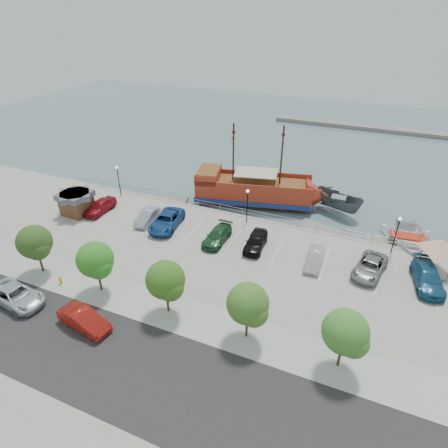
% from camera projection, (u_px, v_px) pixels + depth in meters
% --- Properties ---
extents(ground, '(160.00, 160.00, 0.00)m').
position_uv_depth(ground, '(225.00, 259.00, 39.74)').
color(ground, slate).
extents(land_slab, '(100.00, 58.00, 1.20)m').
position_uv_depth(land_slab, '(93.00, 440.00, 22.94)').
color(land_slab, gray).
rests_on(land_slab, ground).
extents(street, '(100.00, 8.00, 0.04)m').
position_uv_depth(street, '(138.00, 370.00, 26.58)').
color(street, '#282525').
rests_on(street, land_slab).
extents(sidewalk, '(100.00, 4.00, 0.05)m').
position_uv_depth(sidewalk, '(179.00, 314.00, 31.31)').
color(sidewalk, '#A7A6A4').
rests_on(sidewalk, land_slab).
extents(seawall_railing, '(50.00, 0.06, 1.00)m').
position_uv_depth(seawall_railing, '(250.00, 213.00, 45.11)').
color(seawall_railing, gray).
rests_on(seawall_railing, land_slab).
extents(far_shore, '(40.00, 3.00, 0.80)m').
position_uv_depth(far_shore, '(369.00, 128.00, 79.62)').
color(far_shore, gray).
rests_on(far_shore, ground).
extents(pirate_ship, '(18.09, 8.63, 11.20)m').
position_uv_depth(pirate_ship, '(263.00, 191.00, 49.66)').
color(pirate_ship, '#A4311B').
rests_on(pirate_ship, ground).
extents(patrol_boat, '(7.15, 5.04, 2.59)m').
position_uv_depth(patrol_boat, '(338.00, 203.00, 47.84)').
color(patrol_boat, '#484D55').
rests_on(patrol_boat, ground).
extents(speedboat, '(6.36, 8.36, 1.62)m').
position_uv_depth(speedboat, '(408.00, 239.00, 41.62)').
color(speedboat, white).
rests_on(speedboat, ground).
extents(dock_west, '(6.96, 3.33, 0.38)m').
position_uv_depth(dock_west, '(163.00, 199.00, 51.31)').
color(dock_west, gray).
rests_on(dock_west, ground).
extents(dock_mid, '(7.75, 4.13, 0.43)m').
position_uv_depth(dock_mid, '(329.00, 233.00, 43.77)').
color(dock_mid, gray).
rests_on(dock_mid, ground).
extents(dock_east, '(7.12, 3.00, 0.39)m').
position_uv_depth(dock_east, '(397.00, 247.00, 41.27)').
color(dock_east, gray).
rests_on(dock_east, ground).
extents(shed, '(3.53, 3.53, 2.79)m').
position_uv_depth(shed, '(76.00, 202.00, 45.55)').
color(shed, brown).
rests_on(shed, land_slab).
extents(canopy_tent, '(5.23, 5.23, 3.67)m').
position_uv_depth(canopy_tent, '(442.00, 242.00, 35.00)').
color(canopy_tent, slate).
rests_on(canopy_tent, land_slab).
extents(street_van, '(5.80, 3.16, 1.54)m').
position_uv_depth(street_van, '(16.00, 295.00, 32.22)').
color(street_van, silver).
rests_on(street_van, street).
extents(street_sedan, '(4.92, 2.37, 1.55)m').
position_uv_depth(street_sedan, '(84.00, 320.00, 29.75)').
color(street_sedan, '#A31A12').
rests_on(street_sedan, street).
extents(fire_hydrant, '(0.27, 0.27, 0.79)m').
position_uv_depth(fire_hydrant, '(60.00, 280.00, 34.49)').
color(fire_hydrant, '#DAB200').
rests_on(fire_hydrant, sidewalk).
extents(lamp_post_left, '(0.36, 0.36, 4.28)m').
position_uv_depth(lamp_post_left, '(118.00, 176.00, 48.89)').
color(lamp_post_left, black).
rests_on(lamp_post_left, land_slab).
extents(lamp_post_mid, '(0.36, 0.36, 4.28)m').
position_uv_depth(lamp_post_mid, '(247.00, 200.00, 42.85)').
color(lamp_post_mid, black).
rests_on(lamp_post_mid, land_slab).
extents(lamp_post_right, '(0.36, 0.36, 4.28)m').
position_uv_depth(lamp_post_right, '(397.00, 229.00, 37.48)').
color(lamp_post_right, black).
rests_on(lamp_post_right, land_slab).
extents(tree_b, '(3.30, 3.20, 5.00)m').
position_uv_depth(tree_b, '(35.00, 244.00, 34.56)').
color(tree_b, '#473321').
rests_on(tree_b, sidewalk).
extents(tree_c, '(3.30, 3.20, 5.00)m').
position_uv_depth(tree_c, '(96.00, 261.00, 32.21)').
color(tree_c, '#473321').
rests_on(tree_c, sidewalk).
extents(tree_d, '(3.30, 3.20, 5.00)m').
position_uv_depth(tree_d, '(167.00, 282.00, 29.86)').
color(tree_d, '#473321').
rests_on(tree_d, sidewalk).
extents(tree_e, '(3.30, 3.20, 5.00)m').
position_uv_depth(tree_e, '(249.00, 306.00, 27.51)').
color(tree_e, '#473321').
rests_on(tree_e, sidewalk).
extents(tree_f, '(3.30, 3.20, 5.00)m').
position_uv_depth(tree_f, '(347.00, 334.00, 25.16)').
color(tree_f, '#473321').
rests_on(tree_f, sidewalk).
extents(parked_car_a, '(1.98, 4.77, 1.62)m').
position_uv_depth(parked_car_a, '(100.00, 206.00, 46.12)').
color(parked_car_a, maroon).
rests_on(parked_car_a, land_slab).
extents(parked_car_b, '(1.90, 4.42, 1.42)m').
position_uv_depth(parked_car_b, '(147.00, 217.00, 44.11)').
color(parked_car_b, '#AAB0C0').
rests_on(parked_car_b, land_slab).
extents(parked_car_c, '(3.51, 6.22, 1.64)m').
position_uv_depth(parked_car_c, '(167.00, 221.00, 43.03)').
color(parked_car_c, navy).
rests_on(parked_car_c, land_slab).
extents(parked_car_d, '(2.08, 4.95, 1.43)m').
position_uv_depth(parked_car_d, '(217.00, 236.00, 40.47)').
color(parked_car_d, '#22502B').
rests_on(parked_car_d, land_slab).
extents(parked_car_e, '(2.19, 4.79, 1.59)m').
position_uv_depth(parked_car_e, '(256.00, 241.00, 39.41)').
color(parked_car_e, black).
rests_on(parked_car_e, land_slab).
extents(parked_car_f, '(1.66, 4.38, 1.42)m').
position_uv_depth(parked_car_f, '(315.00, 258.00, 36.98)').
color(parked_car_f, beige).
rests_on(parked_car_f, land_slab).
extents(parked_car_g, '(3.46, 5.65, 1.46)m').
position_uv_depth(parked_car_g, '(370.00, 267.00, 35.73)').
color(parked_car_g, gray).
rests_on(parked_car_g, land_slab).
extents(parked_car_h, '(3.19, 5.92, 1.63)m').
position_uv_depth(parked_car_h, '(428.00, 278.00, 34.19)').
color(parked_car_h, '#1E5477').
rests_on(parked_car_h, land_slab).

